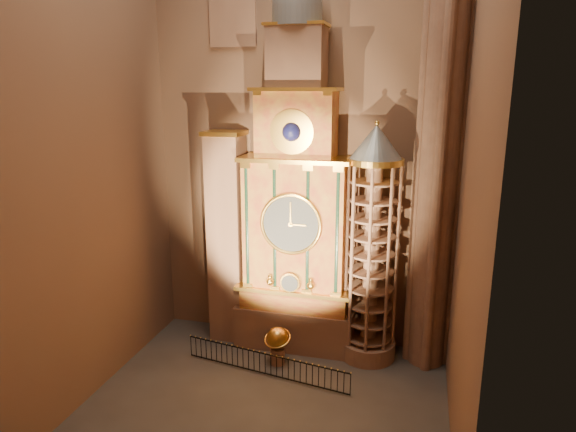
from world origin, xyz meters
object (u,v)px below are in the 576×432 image
(astronomical_clock, at_px, (296,211))
(iron_railing, at_px, (265,364))
(celestial_globe, at_px, (277,342))
(stair_turret, at_px, (372,248))
(portrait_tower, at_px, (227,237))

(astronomical_clock, bearing_deg, iron_railing, -101.18)
(astronomical_clock, bearing_deg, celestial_globe, -100.29)
(stair_turret, distance_m, celestial_globe, 5.97)
(astronomical_clock, relative_size, celestial_globe, 9.55)
(stair_turret, bearing_deg, iron_railing, -145.76)
(portrait_tower, bearing_deg, iron_railing, -47.72)
(astronomical_clock, height_order, iron_railing, astronomical_clock)
(iron_railing, bearing_deg, portrait_tower, 132.28)
(astronomical_clock, distance_m, portrait_tower, 3.73)
(portrait_tower, relative_size, iron_railing, 1.35)
(portrait_tower, relative_size, celestial_globe, 5.84)
(iron_railing, bearing_deg, celestial_globe, 77.20)
(portrait_tower, distance_m, celestial_globe, 5.48)
(astronomical_clock, bearing_deg, stair_turret, -4.30)
(portrait_tower, height_order, stair_turret, stair_turret)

